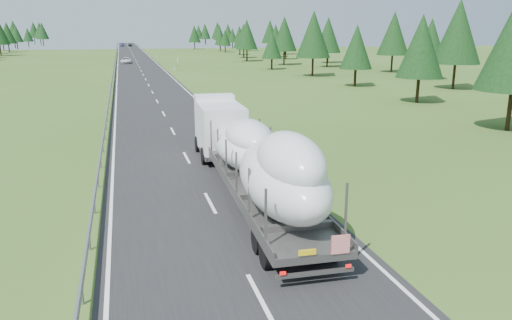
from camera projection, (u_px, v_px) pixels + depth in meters
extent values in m
plane|color=#34521B|center=(210.00, 203.00, 23.95)|extent=(400.00, 400.00, 0.00)
cube|color=black|center=(138.00, 65.00, 117.42)|extent=(10.00, 400.00, 0.02)
cube|color=slate|center=(114.00, 62.00, 115.96)|extent=(0.08, 400.00, 0.32)
cylinder|color=slate|center=(94.00, 207.00, 22.56)|extent=(0.10, 0.10, 0.60)
cube|color=silver|center=(222.00, 102.00, 53.48)|extent=(0.12, 0.07, 1.00)
cube|color=black|center=(222.00, 99.00, 53.40)|extent=(0.13, 0.08, 0.12)
cube|color=silver|center=(174.00, 68.00, 100.22)|extent=(0.12, 0.07, 1.00)
cube|color=black|center=(174.00, 67.00, 100.14)|extent=(0.13, 0.08, 0.12)
cube|color=silver|center=(157.00, 56.00, 146.96)|extent=(0.12, 0.07, 1.00)
cube|color=black|center=(157.00, 55.00, 146.87)|extent=(0.13, 0.08, 0.12)
cube|color=silver|center=(148.00, 49.00, 193.69)|extent=(0.12, 0.07, 1.00)
cube|color=black|center=(148.00, 48.00, 193.61)|extent=(0.13, 0.08, 0.12)
cube|color=silver|center=(142.00, 45.00, 240.43)|extent=(0.12, 0.07, 1.00)
cube|color=black|center=(142.00, 45.00, 240.35)|extent=(0.13, 0.08, 0.12)
cube|color=silver|center=(139.00, 43.00, 287.17)|extent=(0.12, 0.07, 1.00)
cube|color=black|center=(139.00, 42.00, 287.09)|extent=(0.13, 0.08, 0.12)
cube|color=silver|center=(136.00, 41.00, 333.91)|extent=(0.12, 0.07, 1.00)
cube|color=black|center=(136.00, 40.00, 333.83)|extent=(0.13, 0.08, 0.12)
cylinder|color=slate|center=(178.00, 66.00, 100.26)|extent=(0.08, 0.08, 2.00)
cube|color=silver|center=(178.00, 61.00, 100.01)|extent=(0.05, 0.90, 1.20)
cylinder|color=black|center=(454.00, 74.00, 68.95)|extent=(0.36, 0.36, 4.12)
cone|color=black|center=(458.00, 32.00, 67.50)|extent=(6.41, 6.41, 8.59)
cylinder|color=black|center=(428.00, 69.00, 82.80)|extent=(0.36, 0.36, 3.37)
cone|color=black|center=(431.00, 40.00, 81.61)|extent=(5.24, 5.24, 7.02)
cylinder|color=black|center=(392.00, 62.00, 96.17)|extent=(0.36, 0.36, 3.88)
cone|color=black|center=(394.00, 33.00, 94.80)|extent=(6.04, 6.04, 8.09)
cylinder|color=black|center=(327.00, 59.00, 109.60)|extent=(0.36, 0.36, 3.66)
cone|color=black|center=(328.00, 35.00, 108.31)|extent=(5.69, 5.69, 7.62)
cylinder|color=black|center=(328.00, 55.00, 123.15)|extent=(0.36, 0.36, 3.61)
cone|color=black|center=(329.00, 35.00, 121.88)|extent=(5.62, 5.62, 7.52)
cylinder|color=black|center=(286.00, 53.00, 138.43)|extent=(0.36, 0.36, 3.11)
cone|color=black|center=(286.00, 37.00, 137.33)|extent=(4.84, 4.84, 6.48)
cylinder|color=black|center=(276.00, 51.00, 149.66)|extent=(0.36, 0.36, 3.27)
cone|color=black|center=(276.00, 36.00, 148.51)|extent=(5.08, 5.08, 6.81)
cylinder|color=black|center=(285.00, 48.00, 165.27)|extent=(0.36, 0.36, 3.91)
cone|color=black|center=(285.00, 31.00, 163.89)|extent=(6.08, 6.08, 8.15)
cylinder|color=black|center=(270.00, 47.00, 177.84)|extent=(0.36, 0.36, 3.88)
cone|color=black|center=(270.00, 31.00, 176.48)|extent=(6.03, 6.03, 8.07)
cylinder|color=black|center=(249.00, 47.00, 190.29)|extent=(0.36, 0.36, 3.12)
cone|color=black|center=(249.00, 35.00, 189.19)|extent=(4.85, 4.85, 6.50)
cylinder|color=black|center=(240.00, 46.00, 201.02)|extent=(0.36, 0.36, 3.22)
cone|color=black|center=(239.00, 34.00, 199.88)|extent=(5.01, 5.01, 6.71)
cylinder|color=black|center=(233.00, 45.00, 217.85)|extent=(0.36, 0.36, 2.93)
cone|color=black|center=(232.00, 35.00, 216.81)|extent=(4.56, 4.56, 6.11)
cylinder|color=black|center=(228.00, 43.00, 229.83)|extent=(0.36, 0.36, 3.61)
cone|color=black|center=(228.00, 32.00, 228.56)|extent=(5.61, 5.61, 7.52)
cylinder|color=black|center=(219.00, 43.00, 240.23)|extent=(0.36, 0.36, 3.55)
cone|color=black|center=(219.00, 32.00, 238.98)|extent=(5.52, 5.52, 7.40)
cylinder|color=black|center=(218.00, 42.00, 253.60)|extent=(0.36, 0.36, 4.00)
cone|color=black|center=(217.00, 30.00, 252.18)|extent=(6.23, 6.23, 8.34)
cylinder|color=black|center=(206.00, 41.00, 267.44)|extent=(0.36, 0.36, 3.40)
cone|color=black|center=(205.00, 32.00, 266.23)|extent=(5.29, 5.29, 7.09)
cylinder|color=black|center=(199.00, 41.00, 281.56)|extent=(0.36, 0.36, 3.53)
cone|color=black|center=(199.00, 32.00, 280.31)|extent=(5.49, 5.49, 7.36)
cylinder|color=black|center=(205.00, 40.00, 295.91)|extent=(0.36, 0.36, 3.91)
cone|color=black|center=(205.00, 30.00, 294.53)|extent=(6.08, 6.08, 8.14)
cylinder|color=black|center=(510.00, 107.00, 40.72)|extent=(0.36, 0.36, 3.89)
cylinder|color=black|center=(418.00, 88.00, 56.35)|extent=(0.36, 0.36, 3.33)
cone|color=black|center=(421.00, 46.00, 55.17)|extent=(5.18, 5.18, 6.93)
cylinder|color=black|center=(355.00, 76.00, 72.45)|extent=(0.36, 0.36, 2.99)
cone|color=black|center=(357.00, 47.00, 71.40)|extent=(4.65, 4.65, 6.23)
cylinder|color=black|center=(313.00, 65.00, 87.95)|extent=(0.36, 0.36, 3.84)
cone|color=black|center=(314.00, 34.00, 86.59)|extent=(5.98, 5.98, 8.01)
cylinder|color=black|center=(272.00, 63.00, 102.92)|extent=(0.36, 0.36, 2.65)
cone|color=black|center=(272.00, 45.00, 101.98)|extent=(4.12, 4.12, 5.52)
cylinder|color=black|center=(284.00, 57.00, 116.02)|extent=(0.36, 0.36, 3.76)
cone|color=black|center=(284.00, 34.00, 114.70)|extent=(5.85, 5.85, 7.83)
cylinder|color=black|center=(247.00, 54.00, 129.29)|extent=(0.36, 0.36, 3.60)
cone|color=black|center=(247.00, 34.00, 128.01)|extent=(5.60, 5.60, 7.51)
cylinder|color=black|center=(244.00, 52.00, 144.82)|extent=(0.36, 0.36, 3.31)
cone|color=black|center=(244.00, 36.00, 143.66)|extent=(5.14, 5.14, 6.89)
cylinder|color=black|center=(240.00, 51.00, 161.82)|extent=(0.36, 0.36, 2.67)
cone|color=black|center=(240.00, 39.00, 160.88)|extent=(4.15, 4.15, 5.56)
cylinder|color=black|center=(225.00, 48.00, 179.44)|extent=(0.36, 0.36, 2.70)
cone|color=black|center=(225.00, 38.00, 178.48)|extent=(4.20, 4.20, 5.63)
cylinder|color=black|center=(220.00, 47.00, 190.17)|extent=(0.36, 0.36, 2.75)
cone|color=black|center=(220.00, 37.00, 189.20)|extent=(4.28, 4.28, 5.74)
cylinder|color=black|center=(195.00, 45.00, 207.03)|extent=(0.36, 0.36, 3.32)
cone|color=black|center=(194.00, 34.00, 205.86)|extent=(5.16, 5.16, 6.91)
cylinder|color=black|center=(0.00, 49.00, 156.00)|extent=(0.36, 0.36, 4.02)
cylinder|color=black|center=(9.00, 47.00, 179.76)|extent=(0.36, 0.36, 3.65)
cone|color=black|center=(7.00, 33.00, 178.47)|extent=(5.67, 5.67, 7.60)
cylinder|color=black|center=(4.00, 47.00, 195.09)|extent=(0.36, 0.36, 2.97)
cone|color=black|center=(2.00, 36.00, 194.04)|extent=(4.62, 4.62, 6.19)
cylinder|color=black|center=(17.00, 45.00, 207.62)|extent=(0.36, 0.36, 3.40)
cone|color=black|center=(16.00, 33.00, 206.42)|extent=(5.29, 5.29, 7.09)
cylinder|color=black|center=(15.00, 44.00, 217.66)|extent=(0.36, 0.36, 4.04)
cone|color=black|center=(13.00, 30.00, 216.24)|extent=(6.29, 6.29, 8.42)
cylinder|color=black|center=(29.00, 44.00, 231.61)|extent=(0.36, 0.36, 3.00)
cone|color=black|center=(28.00, 35.00, 230.55)|extent=(4.67, 4.67, 6.25)
cylinder|color=black|center=(43.00, 42.00, 247.22)|extent=(0.36, 0.36, 3.89)
cone|color=black|center=(42.00, 31.00, 245.84)|extent=(6.05, 6.05, 8.10)
cylinder|color=black|center=(41.00, 41.00, 260.85)|extent=(0.36, 0.36, 4.04)
cone|color=black|center=(40.00, 30.00, 259.42)|extent=(6.28, 6.28, 8.41)
cylinder|color=black|center=(35.00, 41.00, 272.55)|extent=(0.36, 0.36, 4.13)
cone|color=black|center=(34.00, 30.00, 271.09)|extent=(6.42, 6.42, 8.60)
cube|color=silver|center=(220.00, 127.00, 32.03)|extent=(2.81, 5.37, 2.96)
cube|color=black|center=(212.00, 112.00, 34.42)|extent=(2.44, 0.16, 1.48)
cube|color=silver|center=(213.00, 97.00, 33.79)|extent=(2.68, 1.35, 0.32)
cube|color=#5E5C59|center=(223.00, 152.00, 31.40)|extent=(2.75, 3.26, 0.26)
cylinder|color=black|center=(197.00, 144.00, 33.89)|extent=(0.40, 1.07, 1.06)
cylinder|color=black|center=(232.00, 142.00, 34.49)|extent=(0.40, 1.07, 1.06)
cylinder|color=black|center=(205.00, 156.00, 30.72)|extent=(0.40, 1.07, 1.06)
cylinder|color=black|center=(244.00, 154.00, 31.32)|extent=(0.40, 1.07, 1.06)
cube|color=#5E5C59|center=(262.00, 189.00, 22.90)|extent=(3.33, 14.90, 0.28)
cube|color=#5E5C59|center=(232.00, 186.00, 22.48)|extent=(0.54, 14.81, 0.25)
cube|color=#5E5C59|center=(291.00, 182.00, 23.18)|extent=(0.54, 14.81, 0.25)
cube|color=#5E5C59|center=(272.00, 218.00, 16.32)|extent=(0.08, 0.08, 2.01)
cube|color=#5E5C59|center=(351.00, 210.00, 17.02)|extent=(0.08, 0.08, 2.01)
cube|color=#5E5C59|center=(253.00, 194.00, 18.69)|extent=(0.08, 0.08, 2.01)
cube|color=#5E5C59|center=(323.00, 188.00, 19.39)|extent=(0.08, 0.08, 2.01)
cube|color=#5E5C59|center=(238.00, 175.00, 21.07)|extent=(0.08, 0.08, 2.01)
cube|color=#5E5C59|center=(300.00, 171.00, 21.77)|extent=(0.08, 0.08, 2.01)
cube|color=#5E5C59|center=(226.00, 161.00, 23.44)|extent=(0.08, 0.08, 2.01)
cube|color=#5E5C59|center=(283.00, 157.00, 24.14)|extent=(0.08, 0.08, 2.01)
cube|color=#5E5C59|center=(216.00, 148.00, 25.82)|extent=(0.08, 0.08, 2.01)
cube|color=#5E5C59|center=(268.00, 145.00, 26.52)|extent=(0.08, 0.08, 2.01)
cube|color=#5E5C59|center=(208.00, 138.00, 28.19)|extent=(0.08, 0.08, 2.01)
cube|color=#5E5C59|center=(256.00, 136.00, 28.89)|extent=(0.08, 0.08, 2.01)
cylinder|color=black|center=(273.00, 253.00, 17.38)|extent=(0.46, 1.07, 1.06)
cylinder|color=black|center=(335.00, 246.00, 17.96)|extent=(0.46, 1.07, 1.06)
cylinder|color=black|center=(263.00, 239.00, 18.56)|extent=(0.46, 1.07, 1.06)
cylinder|color=black|center=(322.00, 233.00, 19.14)|extent=(0.46, 1.07, 1.06)
cube|color=#5E5C59|center=(322.00, 272.00, 16.15)|extent=(2.65, 0.21, 0.13)
cube|color=red|center=(347.00, 243.00, 16.03)|extent=(0.64, 0.06, 0.64)
cube|color=yellow|center=(314.00, 252.00, 15.80)|extent=(0.58, 0.06, 0.19)
cube|color=red|center=(290.00, 273.00, 15.76)|extent=(0.19, 0.07, 0.11)
cube|color=red|center=(355.00, 265.00, 16.31)|extent=(0.19, 0.07, 0.11)
ellipsoid|color=white|center=(285.00, 179.00, 19.35)|extent=(3.20, 7.42, 2.69)
ellipsoid|color=white|center=(293.00, 162.00, 18.26)|extent=(2.40, 4.71, 2.15)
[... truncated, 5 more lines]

